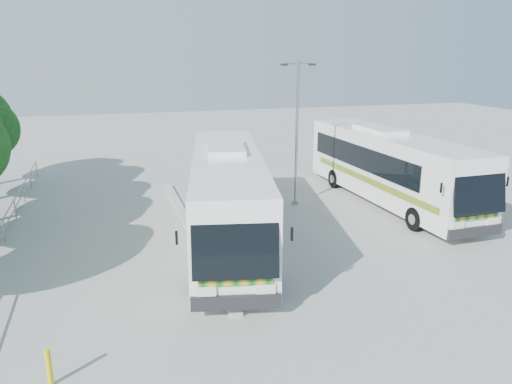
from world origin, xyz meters
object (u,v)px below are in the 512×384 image
object	(u,v)px
bollard	(49,367)
coach_adjacent	(389,166)
coach_main	(227,195)
lamppost	(297,127)

from	to	relation	value
bollard	coach_adjacent	bearing A→B (deg)	35.03
coach_main	bollard	xyz separation A→B (m)	(-6.33, -8.01, -1.54)
coach_main	lamppost	world-z (taller)	lamppost
coach_adjacent	lamppost	distance (m)	5.30
lamppost	bollard	world-z (taller)	lamppost
lamppost	bollard	bearing A→B (deg)	-131.99
coach_main	bollard	world-z (taller)	coach_main
coach_main	lamppost	bearing A→B (deg)	53.75
coach_adjacent	coach_main	bearing A→B (deg)	-163.41
coach_adjacent	bollard	size ratio (longest dim) A/B	13.56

